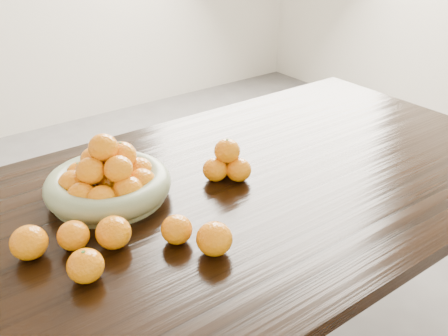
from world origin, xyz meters
TOP-DOWN VIEW (x-y plane):
  - dining_table at (0.00, 0.00)m, footprint 2.00×1.00m
  - fruit_bowl at (-0.24, 0.15)m, footprint 0.33×0.33m
  - orange_pyramid at (0.07, 0.05)m, footprint 0.13×0.14m
  - loose_orange_0 at (-0.42, -0.12)m, footprint 0.08×0.08m
  - loose_orange_1 at (-0.20, -0.12)m, footprint 0.07×0.07m
  - loose_orange_2 at (-0.16, -0.21)m, footprint 0.08×0.08m
  - loose_orange_3 at (-0.49, 0.02)m, footprint 0.08×0.08m
  - loose_orange_4 at (-0.40, -0.01)m, footprint 0.07×0.07m
  - loose_orange_5 at (-0.33, -0.05)m, footprint 0.08×0.08m

SIDE VIEW (x-z plane):
  - dining_table at x=0.00m, z-range 0.29..1.04m
  - loose_orange_4 at x=-0.40m, z-range 0.75..0.82m
  - loose_orange_1 at x=-0.20m, z-range 0.75..0.82m
  - loose_orange_0 at x=-0.42m, z-range 0.75..0.82m
  - loose_orange_5 at x=-0.33m, z-range 0.75..0.82m
  - loose_orange_3 at x=-0.49m, z-range 0.75..0.83m
  - loose_orange_2 at x=-0.16m, z-range 0.75..0.83m
  - orange_pyramid at x=0.07m, z-range 0.74..0.85m
  - fruit_bowl at x=-0.24m, z-range 0.71..0.89m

